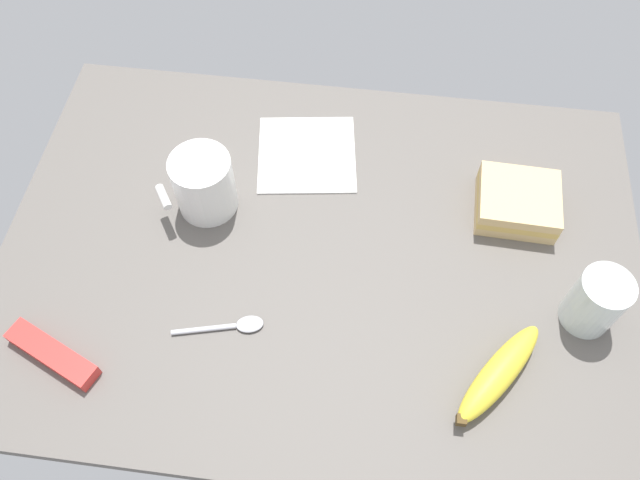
% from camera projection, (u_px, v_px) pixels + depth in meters
% --- Properties ---
extents(tabletop, '(0.90, 0.64, 0.02)m').
position_uv_depth(tabletop, '(320.00, 255.00, 0.90)').
color(tabletop, '#5B5651').
rests_on(tabletop, ground).
extents(coffee_mug_black, '(0.11, 0.10, 0.10)m').
position_uv_depth(coffee_mug_black, '(204.00, 184.00, 0.89)').
color(coffee_mug_black, white).
rests_on(coffee_mug_black, tabletop).
extents(sandwich_main, '(0.12, 0.11, 0.04)m').
position_uv_depth(sandwich_main, '(517.00, 202.00, 0.90)').
color(sandwich_main, '#DBB77A').
rests_on(sandwich_main, tabletop).
extents(glass_of_milk, '(0.07, 0.07, 0.09)m').
position_uv_depth(glass_of_milk, '(595.00, 303.00, 0.80)').
color(glass_of_milk, silver).
rests_on(glass_of_milk, tabletop).
extents(banana, '(0.13, 0.16, 0.04)m').
position_uv_depth(banana, '(499.00, 373.00, 0.77)').
color(banana, yellow).
rests_on(banana, tabletop).
extents(spoon, '(0.12, 0.04, 0.01)m').
position_uv_depth(spoon, '(233.00, 326.00, 0.82)').
color(spoon, silver).
rests_on(spoon, tabletop).
extents(snack_bar, '(0.13, 0.08, 0.02)m').
position_uv_depth(snack_bar, '(52.00, 354.00, 0.80)').
color(snack_bar, red).
rests_on(snack_bar, tabletop).
extents(paper_napkin, '(0.17, 0.17, 0.00)m').
position_uv_depth(paper_napkin, '(307.00, 154.00, 0.98)').
color(paper_napkin, white).
rests_on(paper_napkin, tabletop).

